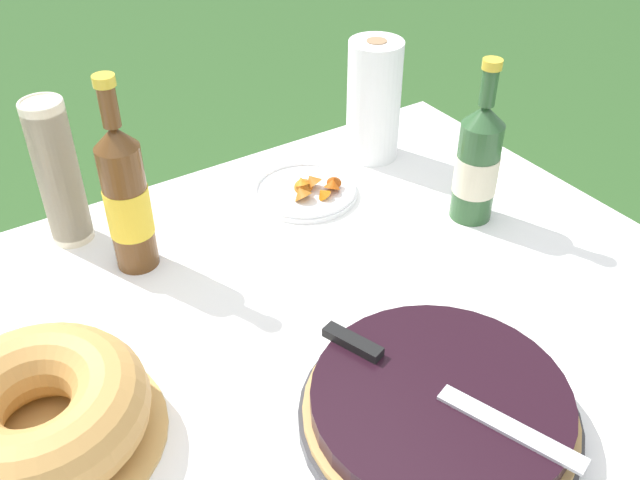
# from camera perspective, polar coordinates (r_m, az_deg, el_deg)

# --- Properties ---
(garden_table) EXTENTS (1.80, 1.15, 0.77)m
(garden_table) POSITION_cam_1_polar(r_m,az_deg,el_deg) (1.04, -10.77, -16.67)
(garden_table) COLOR #A87A47
(garden_table) RESTS_ON ground_plane
(tablecloth) EXTENTS (1.81, 1.16, 0.10)m
(tablecloth) POSITION_cam_1_polar(r_m,az_deg,el_deg) (1.00, -11.11, -14.90)
(tablecloth) COLOR white
(tablecloth) RESTS_ON garden_table
(berry_tart) EXTENTS (0.37, 0.37, 0.06)m
(berry_tart) POSITION_cam_1_polar(r_m,az_deg,el_deg) (0.97, 9.52, -13.15)
(berry_tart) COLOR #38383D
(berry_tart) RESTS_ON tablecloth
(serving_knife) EXTENTS (0.15, 0.36, 0.01)m
(serving_knife) POSITION_cam_1_polar(r_m,az_deg,el_deg) (0.95, 8.18, -11.02)
(serving_knife) COLOR silver
(serving_knife) RESTS_ON berry_tart
(bundt_cake) EXTENTS (0.31, 0.31, 0.11)m
(bundt_cake) POSITION_cam_1_polar(r_m,az_deg,el_deg) (0.99, -21.61, -12.78)
(bundt_cake) COLOR tan
(bundt_cake) RESTS_ON tablecloth
(cup_stack) EXTENTS (0.07, 0.07, 0.27)m
(cup_stack) POSITION_cam_1_polar(r_m,az_deg,el_deg) (1.29, -20.21, 4.99)
(cup_stack) COLOR beige
(cup_stack) RESTS_ON tablecloth
(cider_bottle_green) EXTENTS (0.08, 0.08, 0.31)m
(cider_bottle_green) POSITION_cam_1_polar(r_m,az_deg,el_deg) (1.31, 12.48, 6.05)
(cider_bottle_green) COLOR #2D562D
(cider_bottle_green) RESTS_ON tablecloth
(cider_bottle_amber) EXTENTS (0.07, 0.07, 0.34)m
(cider_bottle_amber) POSITION_cam_1_polar(r_m,az_deg,el_deg) (1.19, -15.22, 3.23)
(cider_bottle_amber) COLOR brown
(cider_bottle_amber) RESTS_ON tablecloth
(snack_plate_near) EXTENTS (0.21, 0.21, 0.05)m
(snack_plate_near) POSITION_cam_1_polar(r_m,az_deg,el_deg) (1.39, -1.12, 4.02)
(snack_plate_near) COLOR white
(snack_plate_near) RESTS_ON tablecloth
(paper_towel_roll) EXTENTS (0.11, 0.11, 0.25)m
(paper_towel_roll) POSITION_cam_1_polar(r_m,az_deg,el_deg) (1.48, 4.33, 11.06)
(paper_towel_roll) COLOR white
(paper_towel_roll) RESTS_ON tablecloth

